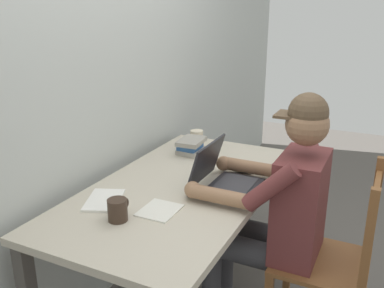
% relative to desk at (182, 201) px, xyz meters
% --- Properties ---
extents(back_wall, '(6.00, 0.04, 2.60)m').
position_rel_desk_xyz_m(back_wall, '(0.00, 0.48, 0.65)').
color(back_wall, beige).
rests_on(back_wall, ground).
extents(desk, '(1.53, 0.81, 0.74)m').
position_rel_desk_xyz_m(desk, '(0.00, 0.00, 0.00)').
color(desk, '#BCB29E').
rests_on(desk, ground).
extents(seated_person, '(0.50, 0.60, 1.25)m').
position_rel_desk_xyz_m(seated_person, '(0.06, -0.48, 0.04)').
color(seated_person, brown).
rests_on(seated_person, ground).
extents(wooden_chair, '(0.42, 0.42, 0.95)m').
position_rel_desk_xyz_m(wooden_chair, '(0.06, -0.76, -0.18)').
color(wooden_chair, brown).
rests_on(wooden_chair, ground).
extents(laptop, '(0.33, 0.30, 0.23)m').
position_rel_desk_xyz_m(laptop, '(0.07, -0.20, 0.14)').
color(laptop, '#232328').
rests_on(laptop, desk).
extents(computer_mouse, '(0.06, 0.10, 0.03)m').
position_rel_desk_xyz_m(computer_mouse, '(0.30, -0.22, 0.10)').
color(computer_mouse, '#232328').
rests_on(computer_mouse, desk).
extents(coffee_mug_white, '(0.12, 0.08, 0.09)m').
position_rel_desk_xyz_m(coffee_mug_white, '(0.64, 0.22, 0.13)').
color(coffee_mug_white, beige).
rests_on(coffee_mug_white, desk).
extents(coffee_mug_dark, '(0.12, 0.08, 0.10)m').
position_rel_desk_xyz_m(coffee_mug_dark, '(-0.44, 0.07, 0.14)').
color(coffee_mug_dark, '#38281E').
rests_on(coffee_mug_dark, desk).
extents(book_stack_main, '(0.21, 0.16, 0.09)m').
position_rel_desk_xyz_m(book_stack_main, '(0.45, 0.17, 0.13)').
color(book_stack_main, gray).
rests_on(book_stack_main, desk).
extents(paper_pile_near_laptop, '(0.19, 0.16, 0.01)m').
position_rel_desk_xyz_m(paper_pile_near_laptop, '(-0.29, -0.04, 0.09)').
color(paper_pile_near_laptop, silver).
rests_on(paper_pile_near_laptop, desk).
extents(paper_pile_back_corner, '(0.27, 0.23, 0.01)m').
position_rel_desk_xyz_m(paper_pile_back_corner, '(-0.32, 0.24, 0.09)').
color(paper_pile_back_corner, white).
rests_on(paper_pile_back_corner, desk).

